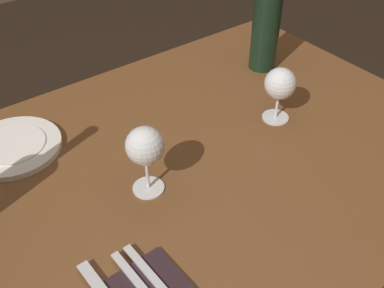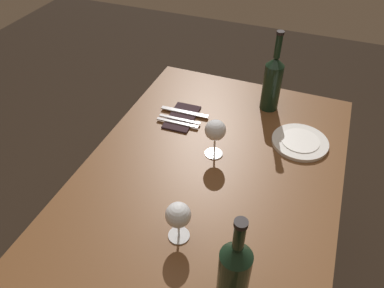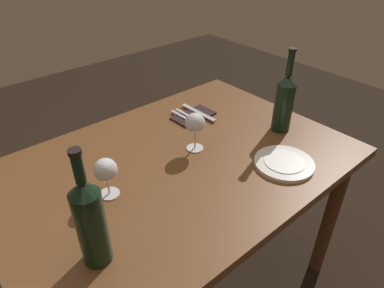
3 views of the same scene
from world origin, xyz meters
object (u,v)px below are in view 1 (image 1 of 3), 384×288
object	(u,v)px
wine_bottle	(266,22)
dinner_plate	(13,147)
wine_glass_right	(280,85)
fork_outer	(155,281)
wine_glass_left	(145,148)

from	to	relation	value
wine_bottle	dinner_plate	bearing A→B (deg)	-5.62
wine_glass_right	wine_bottle	xyz separation A→B (m)	(-0.15, -0.20, 0.04)
wine_glass_right	wine_bottle	distance (m)	0.25
fork_outer	dinner_plate	bearing A→B (deg)	-82.63
wine_glass_left	fork_outer	bearing A→B (deg)	60.09
wine_bottle	fork_outer	distance (m)	0.78
wine_bottle	dinner_plate	size ratio (longest dim) A/B	1.61
wine_glass_right	fork_outer	size ratio (longest dim) A/B	0.77
dinner_plate	fork_outer	xyz separation A→B (m)	(-0.06, 0.49, 0.00)
wine_bottle	wine_glass_right	bearing A→B (deg)	53.79
wine_glass_left	fork_outer	xyz separation A→B (m)	(0.11, 0.20, -0.10)
wine_glass_left	wine_glass_right	world-z (taller)	wine_glass_left
dinner_plate	wine_glass_right	bearing A→B (deg)	154.15
wine_glass_left	wine_glass_right	xyz separation A→B (m)	(-0.39, -0.02, -0.01)
wine_glass_left	wine_glass_right	size ratio (longest dim) A/B	1.11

